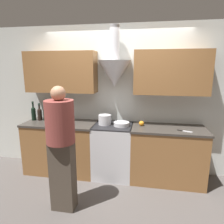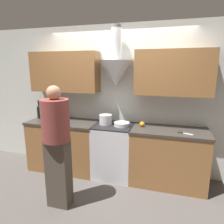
{
  "view_description": "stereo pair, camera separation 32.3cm",
  "coord_description": "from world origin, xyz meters",
  "px_view_note": "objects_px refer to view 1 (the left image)",
  "views": [
    {
      "loc": [
        0.55,
        -2.85,
        1.88
      ],
      "look_at": [
        0.0,
        0.26,
        1.17
      ],
      "focal_mm": 32.0,
      "sensor_mm": 36.0,
      "label": 1
    },
    {
      "loc": [
        0.87,
        -2.77,
        1.88
      ],
      "look_at": [
        0.0,
        0.26,
        1.17
      ],
      "focal_mm": 32.0,
      "sensor_mm": 36.0,
      "label": 2
    }
  ],
  "objects_px": {
    "stove_range": "(113,150)",
    "wine_bottle_3": "(49,114)",
    "wine_bottle_2": "(45,114)",
    "stock_pot": "(105,120)",
    "wine_bottle_1": "(40,114)",
    "wine_bottle_4": "(54,114)",
    "orange_fruit": "(141,123)",
    "wine_bottle_0": "(34,113)",
    "mixing_bowl": "(122,124)",
    "person_foreground_left": "(61,145)"
  },
  "relations": [
    {
      "from": "wine_bottle_3",
      "to": "orange_fruit",
      "type": "distance_m",
      "value": 1.66
    },
    {
      "from": "wine_bottle_1",
      "to": "mixing_bowl",
      "type": "distance_m",
      "value": 1.54
    },
    {
      "from": "person_foreground_left",
      "to": "mixing_bowl",
      "type": "bearing_deg",
      "value": 55.36
    },
    {
      "from": "wine_bottle_4",
      "to": "stove_range",
      "type": "bearing_deg",
      "value": -4.3
    },
    {
      "from": "orange_fruit",
      "to": "wine_bottle_1",
      "type": "bearing_deg",
      "value": 178.79
    },
    {
      "from": "person_foreground_left",
      "to": "wine_bottle_4",
      "type": "bearing_deg",
      "value": 119.45
    },
    {
      "from": "wine_bottle_0",
      "to": "wine_bottle_4",
      "type": "height_order",
      "value": "wine_bottle_0"
    },
    {
      "from": "wine_bottle_2",
      "to": "person_foreground_left",
      "type": "relative_size",
      "value": 0.2
    },
    {
      "from": "wine_bottle_3",
      "to": "stock_pot",
      "type": "height_order",
      "value": "wine_bottle_3"
    },
    {
      "from": "stove_range",
      "to": "stock_pot",
      "type": "relative_size",
      "value": 4.3
    },
    {
      "from": "wine_bottle_4",
      "to": "orange_fruit",
      "type": "xyz_separation_m",
      "value": [
        1.57,
        -0.04,
        -0.08
      ]
    },
    {
      "from": "wine_bottle_0",
      "to": "wine_bottle_1",
      "type": "distance_m",
      "value": 0.11
    },
    {
      "from": "wine_bottle_1",
      "to": "mixing_bowl",
      "type": "bearing_deg",
      "value": -3.76
    },
    {
      "from": "person_foreground_left",
      "to": "stock_pot",
      "type": "bearing_deg",
      "value": 69.79
    },
    {
      "from": "wine_bottle_3",
      "to": "wine_bottle_4",
      "type": "bearing_deg",
      "value": 14.08
    },
    {
      "from": "orange_fruit",
      "to": "person_foreground_left",
      "type": "relative_size",
      "value": 0.05
    },
    {
      "from": "stock_pot",
      "to": "person_foreground_left",
      "type": "height_order",
      "value": "person_foreground_left"
    },
    {
      "from": "stock_pot",
      "to": "wine_bottle_0",
      "type": "bearing_deg",
      "value": 177.75
    },
    {
      "from": "stove_range",
      "to": "stock_pot",
      "type": "xyz_separation_m",
      "value": [
        -0.15,
        0.02,
        0.54
      ]
    },
    {
      "from": "wine_bottle_0",
      "to": "stock_pot",
      "type": "relative_size",
      "value": 1.62
    },
    {
      "from": "wine_bottle_3",
      "to": "orange_fruit",
      "type": "relative_size",
      "value": 3.67
    },
    {
      "from": "mixing_bowl",
      "to": "orange_fruit",
      "type": "relative_size",
      "value": 3.12
    },
    {
      "from": "stove_range",
      "to": "wine_bottle_3",
      "type": "height_order",
      "value": "wine_bottle_3"
    },
    {
      "from": "stove_range",
      "to": "wine_bottle_3",
      "type": "xyz_separation_m",
      "value": [
        -1.19,
        0.06,
        0.59
      ]
    },
    {
      "from": "wine_bottle_0",
      "to": "person_foreground_left",
      "type": "xyz_separation_m",
      "value": [
        0.99,
        -1.03,
        -0.15
      ]
    },
    {
      "from": "wine_bottle_1",
      "to": "stock_pot",
      "type": "bearing_deg",
      "value": -3.2
    },
    {
      "from": "stove_range",
      "to": "wine_bottle_0",
      "type": "distance_m",
      "value": 1.62
    },
    {
      "from": "wine_bottle_1",
      "to": "mixing_bowl",
      "type": "relative_size",
      "value": 1.2
    },
    {
      "from": "stove_range",
      "to": "wine_bottle_4",
      "type": "relative_size",
      "value": 2.89
    },
    {
      "from": "wine_bottle_1",
      "to": "wine_bottle_4",
      "type": "relative_size",
      "value": 0.98
    },
    {
      "from": "wine_bottle_1",
      "to": "wine_bottle_2",
      "type": "height_order",
      "value": "wine_bottle_2"
    },
    {
      "from": "wine_bottle_2",
      "to": "wine_bottle_1",
      "type": "bearing_deg",
      "value": -179.94
    },
    {
      "from": "mixing_bowl",
      "to": "person_foreground_left",
      "type": "relative_size",
      "value": 0.16
    },
    {
      "from": "wine_bottle_0",
      "to": "wine_bottle_4",
      "type": "distance_m",
      "value": 0.4
    },
    {
      "from": "wine_bottle_2",
      "to": "wine_bottle_3",
      "type": "distance_m",
      "value": 0.09
    },
    {
      "from": "wine_bottle_2",
      "to": "wine_bottle_3",
      "type": "bearing_deg",
      "value": -15.47
    },
    {
      "from": "wine_bottle_1",
      "to": "person_foreground_left",
      "type": "relative_size",
      "value": 0.19
    },
    {
      "from": "orange_fruit",
      "to": "stock_pot",
      "type": "bearing_deg",
      "value": -177.25
    },
    {
      "from": "wine_bottle_2",
      "to": "person_foreground_left",
      "type": "bearing_deg",
      "value": -53.68
    },
    {
      "from": "stove_range",
      "to": "wine_bottle_1",
      "type": "relative_size",
      "value": 2.94
    },
    {
      "from": "orange_fruit",
      "to": "person_foreground_left",
      "type": "bearing_deg",
      "value": -134.25
    },
    {
      "from": "wine_bottle_0",
      "to": "stock_pot",
      "type": "bearing_deg",
      "value": -2.25
    },
    {
      "from": "wine_bottle_4",
      "to": "stock_pot",
      "type": "xyz_separation_m",
      "value": [
        0.95,
        -0.07,
        -0.04
      ]
    },
    {
      "from": "person_foreground_left",
      "to": "orange_fruit",
      "type": "bearing_deg",
      "value": 45.75
    },
    {
      "from": "stock_pot",
      "to": "person_foreground_left",
      "type": "relative_size",
      "value": 0.13
    },
    {
      "from": "wine_bottle_2",
      "to": "stock_pot",
      "type": "distance_m",
      "value": 1.13
    },
    {
      "from": "wine_bottle_2",
      "to": "person_foreground_left",
      "type": "height_order",
      "value": "person_foreground_left"
    },
    {
      "from": "wine_bottle_4",
      "to": "stock_pot",
      "type": "relative_size",
      "value": 1.49
    },
    {
      "from": "mixing_bowl",
      "to": "orange_fruit",
      "type": "xyz_separation_m",
      "value": [
        0.33,
        0.06,
        0.01
      ]
    },
    {
      "from": "wine_bottle_4",
      "to": "stock_pot",
      "type": "bearing_deg",
      "value": -4.04
    }
  ]
}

